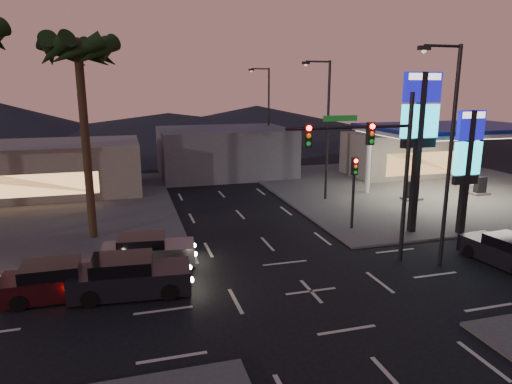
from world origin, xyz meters
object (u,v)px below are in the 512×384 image
object	(u,v)px
pylon_sign_tall	(420,121)
car_lane_a_mid	(58,281)
pylon_sign_short	(468,154)
car_lane_a_front	(129,277)
suv_station	(508,252)
gas_station	(453,131)
car_lane_b_front	(147,251)
traffic_signal_mast	(374,155)

from	to	relation	value
pylon_sign_tall	car_lane_a_mid	bearing A→B (deg)	-170.25
pylon_sign_tall	pylon_sign_short	distance (m)	3.20
car_lane_a_front	pylon_sign_short	bearing A→B (deg)	8.28
pylon_sign_short	car_lane_a_mid	world-z (taller)	pylon_sign_short
car_lane_a_mid	suv_station	world-z (taller)	car_lane_a_mid
pylon_sign_short	gas_station	bearing A→B (deg)	56.31
suv_station	pylon_sign_short	bearing A→B (deg)	77.28
pylon_sign_tall	car_lane_b_front	size ratio (longest dim) A/B	1.99
traffic_signal_mast	car_lane_a_front	xyz separation A→B (m)	(-10.92, -0.13, -4.49)
pylon_sign_short	suv_station	bearing A→B (deg)	-102.72
gas_station	car_lane_b_front	bearing A→B (deg)	-162.22
pylon_sign_tall	traffic_signal_mast	xyz separation A→B (m)	(-4.74, -3.51, -1.17)
car_lane_b_front	pylon_sign_tall	bearing A→B (deg)	2.53
car_lane_a_mid	car_lane_b_front	xyz separation A→B (m)	(3.60, 2.51, -0.01)
car_lane_b_front	pylon_sign_short	bearing A→B (deg)	-1.14
traffic_signal_mast	car_lane_b_front	xyz separation A→B (m)	(-10.07, 2.86, -4.56)
pylon_sign_tall	car_lane_a_front	world-z (taller)	pylon_sign_tall
gas_station	car_lane_b_front	xyz separation A→B (m)	(-22.31, -7.15, -4.42)
gas_station	car_lane_a_front	size ratio (longest dim) A/B	2.45
car_lane_b_front	suv_station	distance (m)	16.99
car_lane_a_mid	car_lane_b_front	size ratio (longest dim) A/B	0.99
gas_station	car_lane_a_front	bearing A→B (deg)	-156.35
pylon_sign_short	suv_station	xyz separation A→B (m)	(-0.99, -4.40, -3.99)
pylon_sign_short	suv_station	world-z (taller)	pylon_sign_short
gas_station	suv_station	distance (m)	14.04
pylon_sign_tall	pylon_sign_short	world-z (taller)	pylon_sign_tall
pylon_sign_short	traffic_signal_mast	world-z (taller)	traffic_signal_mast
pylon_sign_short	car_lane_a_front	size ratio (longest dim) A/B	1.41
pylon_sign_tall	car_lane_a_mid	distance (m)	19.53
car_lane_a_mid	car_lane_b_front	distance (m)	4.39
car_lane_a_mid	pylon_sign_tall	bearing A→B (deg)	9.75
suv_station	gas_station	bearing A→B (deg)	63.27
pylon_sign_short	car_lane_a_mid	distance (m)	21.39
car_lane_a_front	car_lane_a_mid	xyz separation A→B (m)	(-2.74, 0.48, -0.06)
traffic_signal_mast	car_lane_a_mid	xyz separation A→B (m)	(-13.67, 0.35, -4.55)
pylon_sign_tall	car_lane_a_mid	world-z (taller)	pylon_sign_tall
car_lane_a_mid	suv_station	xyz separation A→B (m)	(19.92, -2.24, -0.01)
car_lane_a_front	suv_station	distance (m)	17.26
gas_station	traffic_signal_mast	size ratio (longest dim) A/B	1.53
pylon_sign_tall	pylon_sign_short	xyz separation A→B (m)	(2.50, -1.00, -1.74)
gas_station	car_lane_a_front	xyz separation A→B (m)	(-23.17, -10.14, -4.35)
traffic_signal_mast	car_lane_a_front	bearing A→B (deg)	-179.30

